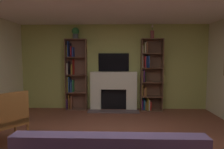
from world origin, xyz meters
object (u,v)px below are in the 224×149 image
at_px(potted_plant, 75,33).
at_px(vase_with_flowers, 152,34).
at_px(fireplace, 114,90).
at_px(armchair, 5,119).
at_px(bookshelf_right, 149,77).
at_px(bookshelf_left, 74,75).
at_px(tv, 114,62).

height_order(potted_plant, vase_with_flowers, vase_with_flowers).
distance_m(fireplace, armchair, 3.14).
xyz_separation_m(bookshelf_right, armchair, (-2.84, -2.57, -0.46)).
bearing_deg(fireplace, bookshelf_left, 178.69).
distance_m(bookshelf_left, armchair, 2.72).
height_order(bookshelf_left, vase_with_flowers, vase_with_flowers).
xyz_separation_m(fireplace, potted_plant, (-1.11, -0.03, 1.67)).
distance_m(vase_with_flowers, armchair, 4.23).
xyz_separation_m(fireplace, bookshelf_right, (1.04, 0.00, 0.38)).
relative_size(tv, bookshelf_left, 0.43).
bearing_deg(bookshelf_right, fireplace, -179.93).
bearing_deg(bookshelf_right, bookshelf_left, 179.34).
relative_size(tv, vase_with_flowers, 2.22).
bearing_deg(tv, fireplace, -90.00).
bearing_deg(fireplace, potted_plant, -178.52).
distance_m(bookshelf_left, potted_plant, 1.25).
distance_m(fireplace, vase_with_flowers, 1.97).
height_order(fireplace, armchair, fireplace).
distance_m(fireplace, bookshelf_right, 1.10).
relative_size(tv, potted_plant, 2.73).
bearing_deg(armchair, bookshelf_left, 76.58).
xyz_separation_m(fireplace, armchair, (-1.81, -2.57, -0.08)).
bearing_deg(fireplace, tv, 90.00).
xyz_separation_m(bookshelf_left, armchair, (-0.62, -2.60, -0.51)).
distance_m(potted_plant, vase_with_flowers, 2.22).
bearing_deg(armchair, vase_with_flowers, 41.06).
bearing_deg(fireplace, vase_with_flowers, -1.50).
xyz_separation_m(potted_plant, armchair, (-0.69, -2.54, -1.76)).
xyz_separation_m(vase_with_flowers, armchair, (-2.92, -2.54, -1.71)).
relative_size(bookshelf_left, vase_with_flowers, 5.15).
relative_size(potted_plant, vase_with_flowers, 0.81).
height_order(tv, vase_with_flowers, vase_with_flowers).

